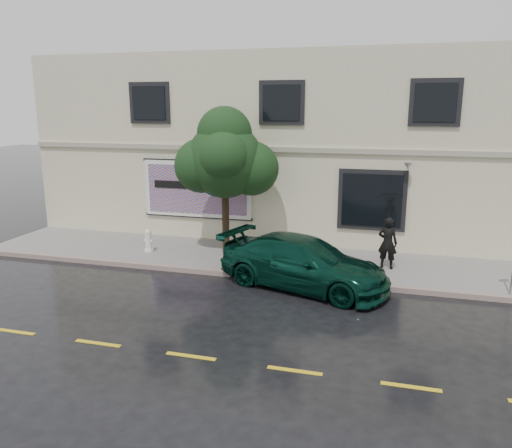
% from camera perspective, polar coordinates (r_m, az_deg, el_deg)
% --- Properties ---
extents(ground, '(90.00, 90.00, 0.00)m').
position_cam_1_polar(ground, '(13.83, -1.80, -8.26)').
color(ground, black).
rests_on(ground, ground).
extents(sidewalk, '(20.00, 3.50, 0.15)m').
position_cam_1_polar(sidewalk, '(16.76, 1.48, -4.07)').
color(sidewalk, gray).
rests_on(sidewalk, ground).
extents(curb, '(20.00, 0.18, 0.16)m').
position_cam_1_polar(curb, '(15.15, -0.13, -5.98)').
color(curb, slate).
rests_on(curb, ground).
extents(road_marking, '(19.00, 0.12, 0.01)m').
position_cam_1_polar(road_marking, '(10.84, -7.44, -14.75)').
color(road_marking, gold).
rests_on(road_marking, ground).
extents(building, '(20.00, 8.12, 7.00)m').
position_cam_1_polar(building, '(21.67, 5.24, 9.08)').
color(building, beige).
rests_on(building, ground).
extents(billboard, '(4.30, 0.16, 2.20)m').
position_cam_1_polar(billboard, '(18.82, -6.77, 3.97)').
color(billboard, white).
rests_on(billboard, ground).
extents(car, '(5.39, 3.55, 1.45)m').
position_cam_1_polar(car, '(14.35, 5.45, -4.43)').
color(car, '#083024').
rests_on(car, ground).
extents(pedestrian, '(0.66, 0.49, 1.63)m').
position_cam_1_polar(pedestrian, '(15.95, 14.81, -2.11)').
color(pedestrian, black).
rests_on(pedestrian, sidewalk).
extents(umbrella, '(1.28, 1.28, 0.74)m').
position_cam_1_polar(umbrella, '(15.68, 15.06, 2.06)').
color(umbrella, black).
rests_on(umbrella, pedestrian).
extents(street_tree, '(2.52, 2.52, 4.46)m').
position_cam_1_polar(street_tree, '(16.66, -3.58, 7.25)').
color(street_tree, '#312516').
rests_on(street_tree, sidewalk).
extents(fire_hydrant, '(0.33, 0.31, 0.80)m').
position_cam_1_polar(fire_hydrant, '(17.71, -12.18, -1.86)').
color(fire_hydrant, white).
rests_on(fire_hydrant, sidewalk).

